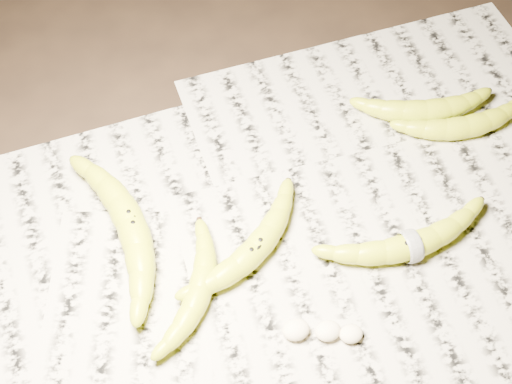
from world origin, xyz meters
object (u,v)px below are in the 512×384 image
object	(u,v)px
banana_center	(255,249)
banana_upper_a	(466,125)
banana_left_b	(199,290)
banana_upper_b	(425,110)
banana_left_a	(131,224)
banana_taped	(411,245)

from	to	relation	value
banana_center	banana_upper_a	bearing A→B (deg)	-16.94
banana_left_b	banana_upper_b	world-z (taller)	banana_upper_b
banana_left_a	banana_left_b	xyz separation A→B (m)	(0.06, -0.11, -0.00)
banana_left_a	banana_left_b	bearing A→B (deg)	-158.83
banana_taped	banana_upper_b	bearing A→B (deg)	59.31
banana_left_b	banana_taped	world-z (taller)	banana_taped
banana_left_b	banana_center	xyz separation A→B (m)	(0.08, 0.04, 0.00)
banana_center	banana_taped	world-z (taller)	same
banana_upper_b	banana_center	bearing A→B (deg)	-142.21
banana_taped	banana_upper_b	size ratio (longest dim) A/B	1.20
banana_left_b	banana_center	bearing A→B (deg)	-35.95
banana_left_a	banana_taped	size ratio (longest dim) A/B	1.12
banana_left_a	banana_left_b	world-z (taller)	banana_left_a
banana_left_a	banana_upper_a	distance (m)	0.49
banana_left_a	banana_upper_a	bearing A→B (deg)	-94.09
banana_left_a	banana_upper_b	size ratio (longest dim) A/B	1.34
banana_center	banana_taped	distance (m)	0.20
banana_upper_a	banana_upper_b	size ratio (longest dim) A/B	0.99
banana_left_a	banana_upper_a	size ratio (longest dim) A/B	1.35
banana_left_b	banana_center	size ratio (longest dim) A/B	0.86
banana_left_b	banana_upper_a	xyz separation A→B (m)	(0.42, 0.15, 0.00)
banana_left_a	banana_taped	world-z (taller)	banana_left_a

